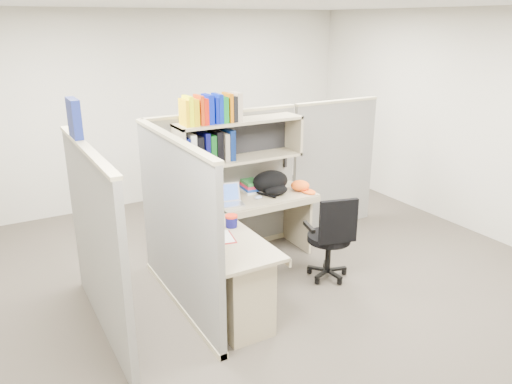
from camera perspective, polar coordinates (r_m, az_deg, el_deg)
ground at (r=5.18m, az=0.96°, el=-10.37°), size 6.00×6.00×0.00m
room_shell at (r=4.61m, az=1.07°, el=7.47°), size 6.00×6.00×6.00m
cubicle at (r=5.02m, az=-5.24°, el=-0.06°), size 3.79×1.84×1.95m
desk at (r=4.58m, az=-1.62°, el=-8.35°), size 1.74×1.75×0.73m
laptop at (r=5.14m, az=-3.12°, el=-0.38°), size 0.34×0.34×0.21m
backpack at (r=5.48m, az=1.95°, el=1.07°), size 0.45×0.36×0.25m
orange_cap at (r=5.62m, az=5.07°, el=0.74°), size 0.28×0.30×0.11m
snack_canister at (r=4.62m, az=-2.84°, el=-3.29°), size 0.12×0.12×0.11m
tissue_box at (r=4.11m, az=-4.84°, el=-5.81°), size 0.13×0.13×0.18m
mouse at (r=5.34m, az=0.27°, el=-0.61°), size 0.10×0.07×0.03m
paper_cup at (r=5.39m, az=-2.99°, el=-0.12°), size 0.08×0.08×0.10m
book_stack at (r=5.57m, az=-0.62°, el=0.69°), size 0.20×0.26×0.12m
loose_paper at (r=4.43m, az=-4.11°, el=-5.16°), size 0.25×0.31×0.00m
task_chair at (r=5.16m, az=8.45°, el=-6.61°), size 0.53×0.49×0.93m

